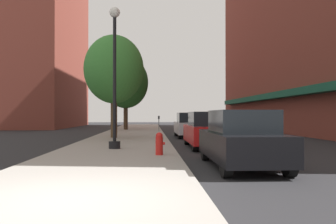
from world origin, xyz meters
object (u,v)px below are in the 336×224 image
lamppost (115,75)px  parking_meter_near (159,122)px  tree_near (114,70)px  car_black (241,140)px  car_red (207,130)px  car_silver (189,125)px  tree_mid (126,83)px  fire_hydrant (159,143)px

lamppost → parking_meter_near: (2.16, 13.18, -2.25)m
tree_near → car_black: 12.84m
car_red → car_silver: bearing=87.9°
tree_mid → car_black: tree_mid is taller
tree_mid → fire_hydrant: bearing=-82.6°
tree_mid → car_black: bearing=-77.6°
lamppost → tree_near: tree_near is taller
tree_near → tree_mid: 11.32m
parking_meter_near → tree_near: tree_near is taller
car_black → car_red: size_ratio=1.00×
lamppost → car_silver: size_ratio=1.37×
car_silver → lamppost: bearing=-114.4°
fire_hydrant → car_red: car_red is taller
fire_hydrant → tree_mid: (-2.67, 20.45, 4.05)m
tree_near → car_red: size_ratio=1.47×
tree_near → car_red: 8.16m
lamppost → fire_hydrant: 3.97m
fire_hydrant → car_red: (2.30, 3.59, 0.29)m
lamppost → car_black: lamppost is taller
car_black → tree_mid: bearing=101.4°
fire_hydrant → parking_meter_near: size_ratio=0.60×
lamppost → fire_hydrant: bearing=-51.9°
lamppost → tree_mid: 18.22m
car_red → tree_mid: bearing=104.3°
tree_mid → car_red: size_ratio=1.61×
fire_hydrant → car_red: 4.28m
car_red → car_silver: same height
car_black → lamppost: bearing=131.3°
parking_meter_near → car_silver: (1.95, -4.60, -0.14)m
car_silver → parking_meter_near: bearing=114.2°
car_red → car_silver: size_ratio=1.00×
lamppost → tree_near: bearing=96.3°
fire_hydrant → tree_near: (-2.56, 9.13, 3.78)m
parking_meter_near → tree_near: (-2.92, -6.35, 3.36)m
car_silver → car_black: bearing=-88.8°
car_red → car_black: bearing=-92.1°
parking_meter_near → tree_mid: size_ratio=0.19×
fire_hydrant → tree_mid: tree_mid is taller
lamppost → tree_mid: (-0.86, 18.15, 1.37)m
parking_meter_near → car_red: 12.05m
tree_near → tree_mid: (-0.11, 11.31, 0.27)m
car_black → car_silver: 13.10m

